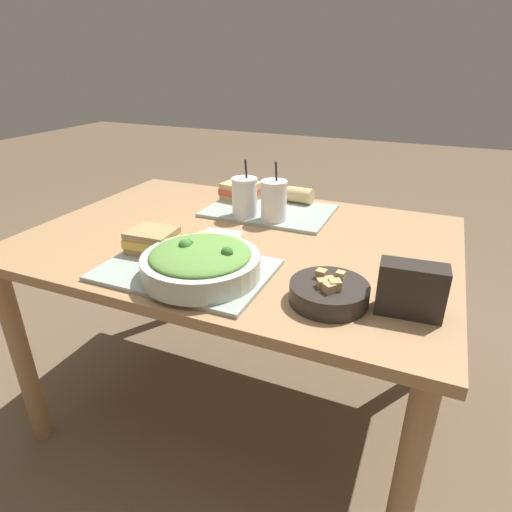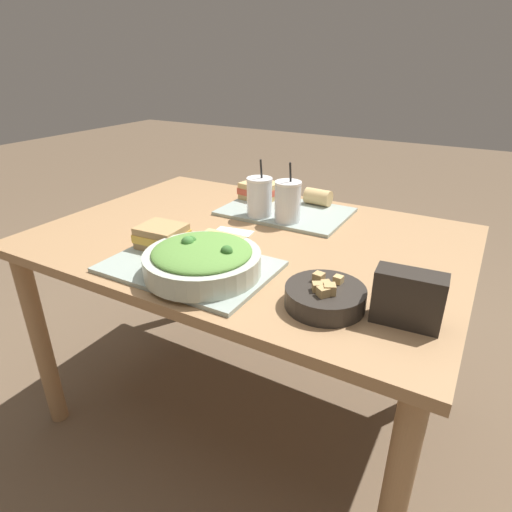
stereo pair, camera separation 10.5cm
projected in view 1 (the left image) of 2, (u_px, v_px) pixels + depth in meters
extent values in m
plane|color=brown|center=(242.00, 406.00, 1.67)|extent=(12.00, 12.00, 0.00)
cube|color=#A37A51|center=(239.00, 240.00, 1.37)|extent=(1.32, 0.93, 0.03)
cylinder|color=#A37A51|center=(22.00, 357.00, 1.40)|extent=(0.06, 0.06, 0.69)
cylinder|color=#A37A51|center=(404.00, 492.00, 0.97)|extent=(0.06, 0.06, 0.69)
cylinder|color=#A37A51|center=(164.00, 259.00, 2.07)|extent=(0.06, 0.06, 0.69)
cylinder|color=#A37A51|center=(427.00, 312.00, 1.64)|extent=(0.06, 0.06, 0.69)
cube|color=#99A89E|center=(186.00, 270.00, 1.13)|extent=(0.44, 0.30, 0.01)
cube|color=#99A89E|center=(269.00, 211.00, 1.56)|extent=(0.44, 0.30, 0.01)
cylinder|color=beige|center=(201.00, 266.00, 1.08)|extent=(0.30, 0.30, 0.06)
ellipsoid|color=#5B8E3D|center=(200.00, 254.00, 1.06)|extent=(0.25, 0.25, 0.04)
sphere|color=#427F38|center=(185.00, 245.00, 1.06)|extent=(0.03, 0.03, 0.03)
sphere|color=#38702D|center=(227.00, 253.00, 1.03)|extent=(0.03, 0.03, 0.03)
sphere|color=#38702D|center=(188.00, 244.00, 1.08)|extent=(0.03, 0.03, 0.03)
cube|color=beige|center=(185.00, 249.00, 1.07)|extent=(0.07, 0.07, 0.01)
cube|color=beige|center=(208.00, 242.00, 1.11)|extent=(0.04, 0.04, 0.01)
cube|color=beige|center=(208.00, 257.00, 1.03)|extent=(0.05, 0.04, 0.01)
cylinder|color=#2D2823|center=(329.00, 293.00, 0.99)|extent=(0.18, 0.18, 0.05)
cylinder|color=#4C2814|center=(329.00, 286.00, 0.98)|extent=(0.17, 0.17, 0.01)
cube|color=tan|center=(322.00, 284.00, 0.96)|extent=(0.03, 0.03, 0.02)
cube|color=tan|center=(335.00, 285.00, 0.95)|extent=(0.03, 0.03, 0.03)
cube|color=tan|center=(329.00, 289.00, 0.94)|extent=(0.03, 0.03, 0.02)
cube|color=tan|center=(321.00, 274.00, 1.00)|extent=(0.03, 0.03, 0.02)
cube|color=tan|center=(340.00, 276.00, 1.00)|extent=(0.02, 0.02, 0.02)
cube|color=tan|center=(330.00, 281.00, 0.97)|extent=(0.03, 0.03, 0.02)
cube|color=tan|center=(154.00, 247.00, 1.22)|extent=(0.13, 0.12, 0.02)
cube|color=#EFB742|center=(153.00, 240.00, 1.21)|extent=(0.14, 0.12, 0.02)
cube|color=tan|center=(152.00, 233.00, 1.20)|extent=(0.13, 0.12, 0.02)
cylinder|color=tan|center=(220.00, 244.00, 1.20)|extent=(0.13, 0.06, 0.06)
cylinder|color=beige|center=(240.00, 248.00, 1.17)|extent=(0.01, 0.05, 0.05)
cube|color=tan|center=(241.00, 196.00, 1.67)|extent=(0.15, 0.14, 0.02)
cube|color=#C64C38|center=(241.00, 191.00, 1.66)|extent=(0.15, 0.14, 0.02)
cube|color=tan|center=(241.00, 185.00, 1.65)|extent=(0.15, 0.14, 0.02)
cylinder|color=tan|center=(300.00, 195.00, 1.61)|extent=(0.10, 0.07, 0.06)
cylinder|color=beige|center=(311.00, 197.00, 1.59)|extent=(0.01, 0.05, 0.05)
cylinder|color=silver|center=(245.00, 198.00, 1.47)|extent=(0.09, 0.09, 0.13)
cylinder|color=black|center=(245.00, 200.00, 1.47)|extent=(0.08, 0.08, 0.10)
cylinder|color=white|center=(244.00, 179.00, 1.44)|extent=(0.09, 0.09, 0.01)
cylinder|color=black|center=(246.00, 170.00, 1.42)|extent=(0.01, 0.02, 0.07)
cylinder|color=silver|center=(274.00, 202.00, 1.43)|extent=(0.09, 0.09, 0.13)
cylinder|color=#701E47|center=(274.00, 204.00, 1.43)|extent=(0.08, 0.08, 0.10)
cylinder|color=white|center=(274.00, 182.00, 1.40)|extent=(0.09, 0.09, 0.01)
cylinder|color=black|center=(276.00, 173.00, 1.39)|extent=(0.01, 0.02, 0.07)
cube|color=#28231E|center=(411.00, 290.00, 0.93)|extent=(0.15, 0.07, 0.12)
cube|color=silver|center=(221.00, 235.00, 1.36)|extent=(0.13, 0.10, 0.00)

